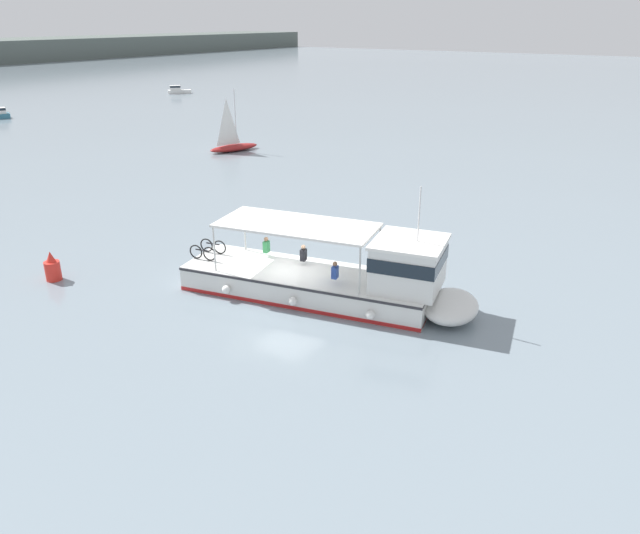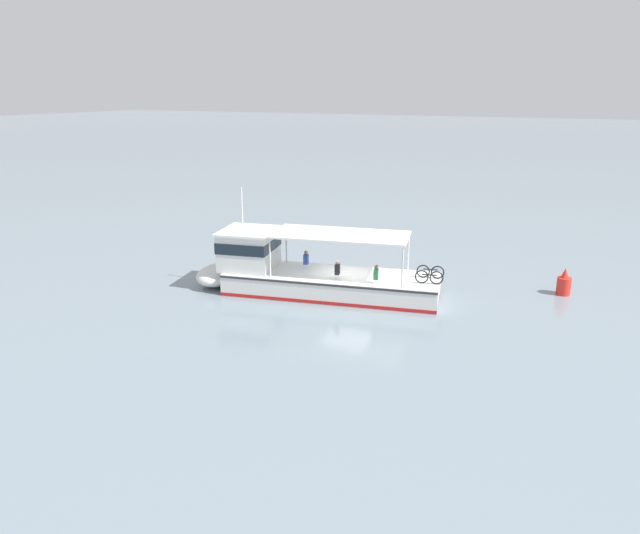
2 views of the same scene
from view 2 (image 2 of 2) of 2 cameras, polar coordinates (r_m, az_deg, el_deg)
ground_plane at (r=29.89m, az=2.74°, el=-2.66°), size 400.00×400.00×0.00m
ferry_main at (r=29.94m, az=-1.89°, el=-0.56°), size 5.66×13.07×5.32m
channel_buoy at (r=32.12m, az=22.75°, el=-1.53°), size 0.70×0.70×1.40m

